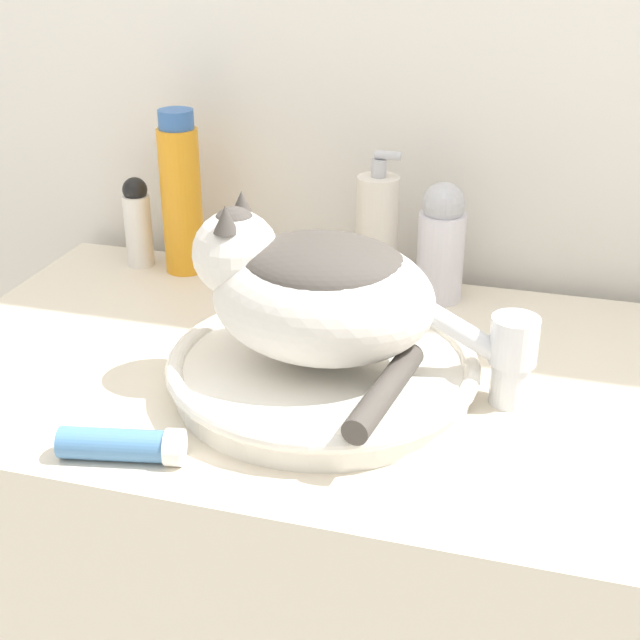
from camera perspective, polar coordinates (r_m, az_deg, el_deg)
wall_back at (r=1.32m, az=4.91°, el=18.01°), size 8.00×0.05×2.40m
vanity_counter at (r=1.35m, az=0.42°, el=-19.02°), size 1.01×0.60×0.85m
sink_basin at (r=1.03m, az=0.19°, el=-3.24°), size 0.36×0.36×0.04m
cat at (r=0.99m, az=-0.40°, el=2.05°), size 0.28×0.28×0.18m
faucet at (r=1.01m, az=11.44°, el=-1.93°), size 0.15×0.06×0.13m
shampoo_bottle_tall at (r=1.35m, az=-8.88°, el=7.91°), size 0.06×0.06×0.25m
soap_pump_bottle at (r=1.27m, az=3.67°, el=5.53°), size 0.06×0.06×0.21m
deodorant_stick at (r=1.40m, az=-11.58°, el=6.16°), size 0.04×0.04×0.14m
lotion_bottle_white at (r=1.26m, az=7.76°, el=4.93°), size 0.07×0.07×0.17m
cream_tube at (r=0.94m, az=-12.45°, el=-7.82°), size 0.13×0.06×0.04m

